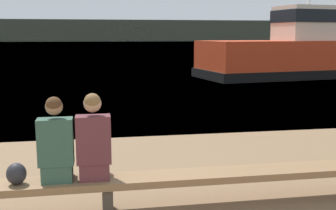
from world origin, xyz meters
TOP-DOWN VIEW (x-y plane):
  - water_surface at (0.00, 126.87)m, footprint 240.00×240.00m
  - far_shoreline at (0.00, 137.52)m, footprint 600.00×12.00m
  - bench_main at (0.35, 3.17)m, footprint 7.27×0.44m
  - person_left at (-0.22, 3.17)m, footprint 0.40×0.36m
  - person_right at (0.20, 3.17)m, footprint 0.40×0.36m
  - shopping_bag at (-0.67, 3.15)m, footprint 0.22×0.21m
  - tugboat_red at (10.92, 18.40)m, footprint 11.27×5.34m

SIDE VIEW (x-z plane):
  - water_surface at x=0.00m, z-range 0.00..0.00m
  - bench_main at x=0.35m, z-range 0.14..0.56m
  - shopping_bag at x=-0.67m, z-range 0.42..0.67m
  - person_left at x=-0.22m, z-range 0.36..1.36m
  - person_right at x=0.20m, z-range 0.36..1.39m
  - tugboat_red at x=10.92m, z-range -2.31..4.56m
  - far_shoreline at x=0.00m, z-range 0.00..6.70m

